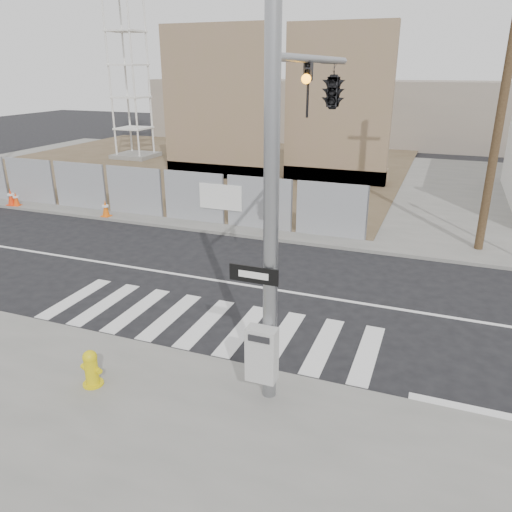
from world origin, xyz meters
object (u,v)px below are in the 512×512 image
(signal_pole, at_px, (316,129))
(traffic_cone_b, at_px, (16,199))
(traffic_cone_c, at_px, (106,208))
(traffic_cone_d, at_px, (271,227))
(traffic_cone_a, at_px, (11,197))
(fire_hydrant, at_px, (91,368))
(crane_tower, at_px, (124,15))

(signal_pole, bearing_deg, traffic_cone_b, 157.74)
(traffic_cone_c, bearing_deg, traffic_cone_d, 0.00)
(traffic_cone_a, bearing_deg, traffic_cone_d, 0.00)
(signal_pole, relative_size, fire_hydrant, 9.21)
(traffic_cone_d, bearing_deg, traffic_cone_a, -180.00)
(fire_hydrant, height_order, traffic_cone_d, fire_hydrant)
(signal_pole, relative_size, traffic_cone_a, 9.28)
(signal_pole, distance_m, traffic_cone_d, 8.22)
(traffic_cone_a, bearing_deg, signal_pole, -21.91)
(traffic_cone_b, bearing_deg, traffic_cone_a, -180.00)
(signal_pole, relative_size, traffic_cone_d, 9.47)
(traffic_cone_a, xyz_separation_m, traffic_cone_c, (5.13, 0.00, -0.03))
(crane_tower, bearing_deg, traffic_cone_c, -61.15)
(signal_pole, xyz_separation_m, crane_tower, (-17.49, 19.05, 4.24))
(crane_tower, relative_size, fire_hydrant, 23.87)
(fire_hydrant, bearing_deg, signal_pole, 70.23)
(traffic_cone_d, bearing_deg, crane_tower, 138.36)
(traffic_cone_c, bearing_deg, traffic_cone_b, 180.00)
(traffic_cone_b, xyz_separation_m, traffic_cone_d, (12.18, 0.00, 0.06))
(crane_tower, relative_size, traffic_cone_b, 29.17)
(traffic_cone_a, height_order, traffic_cone_d, traffic_cone_a)
(traffic_cone_d, bearing_deg, fire_hydrant, -91.22)
(traffic_cone_a, height_order, traffic_cone_c, traffic_cone_a)
(traffic_cone_c, bearing_deg, traffic_cone_a, 180.00)
(traffic_cone_a, height_order, traffic_cone_b, traffic_cone_a)
(crane_tower, xyz_separation_m, traffic_cone_a, (1.91, -12.78, -8.54))
(crane_tower, distance_m, fire_hydrant, 28.12)
(fire_hydrant, bearing_deg, traffic_cone_a, 163.03)
(fire_hydrant, distance_m, traffic_cone_b, 15.58)
(traffic_cone_c, relative_size, traffic_cone_d, 0.93)
(signal_pole, xyz_separation_m, traffic_cone_d, (-3.12, 6.27, -4.30))
(traffic_cone_b, bearing_deg, signal_pole, -22.26)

